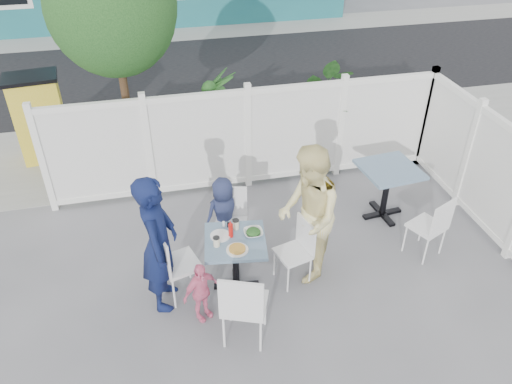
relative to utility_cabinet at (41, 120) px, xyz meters
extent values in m
plane|color=slate|center=(3.04, -4.00, -0.70)|extent=(80.00, 80.00, 0.00)
cube|color=gray|center=(3.04, -0.20, -0.70)|extent=(24.00, 2.60, 0.01)
cube|color=black|center=(3.04, 3.50, -0.70)|extent=(24.00, 5.00, 0.01)
cube|color=gray|center=(3.04, 6.60, -0.70)|extent=(24.00, 1.60, 0.01)
cube|color=white|center=(3.14, -1.60, 0.12)|extent=(5.80, 0.04, 1.40)
cube|color=white|center=(3.14, -1.60, 0.86)|extent=(5.86, 0.08, 0.08)
cube|color=white|center=(3.14, -1.60, -0.64)|extent=(5.86, 0.08, 0.12)
cube|color=white|center=(6.04, -3.40, 0.12)|extent=(0.04, 3.60, 1.40)
cube|color=white|center=(6.04, -3.40, 0.86)|extent=(0.08, 3.66, 0.08)
cube|color=white|center=(6.04, -3.40, -0.64)|extent=(0.08, 3.66, 0.12)
cylinder|color=#382316|center=(1.44, -0.70, 0.50)|extent=(0.12, 0.12, 2.40)
ellipsoid|color=#173C17|center=(1.44, -0.70, 1.90)|extent=(1.80, 1.62, 1.98)
cube|color=gold|center=(0.00, 0.00, 0.00)|extent=(0.81, 0.62, 1.40)
imported|color=#173C17|center=(2.75, -0.90, 0.11)|extent=(1.02, 1.02, 1.62)
imported|color=#173C17|center=(4.36, -1.00, 0.04)|extent=(1.18, 1.36, 1.49)
cube|color=slate|center=(2.52, -3.75, 0.01)|extent=(0.78, 0.78, 0.04)
cylinder|color=black|center=(2.52, -3.75, -0.35)|extent=(0.08, 0.08, 0.67)
cube|color=black|center=(2.52, -3.75, -0.68)|extent=(0.55, 0.15, 0.04)
cube|color=black|center=(2.52, -3.75, -0.68)|extent=(0.15, 0.55, 0.04)
cube|color=slate|center=(4.85, -2.81, 0.07)|extent=(0.82, 0.82, 0.04)
cylinder|color=black|center=(4.85, -2.81, -0.31)|extent=(0.09, 0.09, 0.73)
cube|color=black|center=(4.85, -2.81, -0.68)|extent=(0.60, 0.14, 0.04)
cube|color=black|center=(4.85, -2.81, -0.68)|extent=(0.14, 0.60, 0.04)
cube|color=white|center=(1.89, -3.70, -0.24)|extent=(0.51, 0.53, 0.04)
cube|color=white|center=(1.70, -3.75, 0.01)|extent=(0.15, 0.42, 0.46)
cylinder|color=white|center=(2.00, -3.47, -0.47)|extent=(0.02, 0.02, 0.46)
cylinder|color=white|center=(2.10, -3.82, -0.47)|extent=(0.02, 0.02, 0.46)
cylinder|color=white|center=(1.67, -3.57, -0.47)|extent=(0.02, 0.02, 0.46)
cylinder|color=white|center=(1.77, -3.92, -0.47)|extent=(0.02, 0.02, 0.46)
cube|color=white|center=(3.20, -3.77, -0.29)|extent=(0.45, 0.46, 0.04)
cube|color=white|center=(3.37, -3.73, -0.07)|extent=(0.13, 0.37, 0.41)
cylinder|color=white|center=(3.10, -3.97, -0.50)|extent=(0.02, 0.02, 0.41)
cylinder|color=white|center=(3.01, -3.65, -0.50)|extent=(0.02, 0.02, 0.41)
cylinder|color=white|center=(3.39, -3.89, -0.50)|extent=(0.02, 0.02, 0.41)
cylinder|color=white|center=(3.31, -3.57, -0.50)|extent=(0.02, 0.02, 0.41)
cube|color=white|center=(2.59, -3.09, -0.27)|extent=(0.48, 0.47, 0.04)
cube|color=white|center=(2.64, -2.91, -0.03)|extent=(0.39, 0.13, 0.43)
cylinder|color=white|center=(2.71, -3.29, -0.49)|extent=(0.02, 0.02, 0.43)
cylinder|color=white|center=(2.38, -3.20, -0.49)|extent=(0.02, 0.02, 0.43)
cylinder|color=white|center=(2.80, -2.97, -0.49)|extent=(0.02, 0.02, 0.43)
cylinder|color=white|center=(2.46, -2.88, -0.49)|extent=(0.02, 0.02, 0.43)
cube|color=white|center=(2.47, -4.49, -0.22)|extent=(0.57, 0.56, 0.04)
cube|color=white|center=(2.40, -4.68, 0.05)|extent=(0.43, 0.19, 0.48)
cylinder|color=white|center=(2.36, -4.25, -0.46)|extent=(0.03, 0.03, 0.48)
cylinder|color=white|center=(2.72, -4.39, -0.46)|extent=(0.03, 0.03, 0.48)
cylinder|color=white|center=(2.23, -4.59, -0.46)|extent=(0.03, 0.03, 0.48)
cylinder|color=white|center=(2.59, -4.73, -0.46)|extent=(0.03, 0.03, 0.48)
cube|color=white|center=(4.99, -3.68, -0.27)|extent=(0.52, 0.51, 0.04)
cube|color=white|center=(5.07, -3.84, -0.03)|extent=(0.38, 0.19, 0.43)
cylinder|color=white|center=(4.77, -3.60, -0.48)|extent=(0.02, 0.02, 0.43)
cylinder|color=white|center=(5.08, -3.46, -0.48)|extent=(0.02, 0.02, 0.43)
cylinder|color=white|center=(4.90, -3.90, -0.48)|extent=(0.02, 0.02, 0.43)
cylinder|color=white|center=(5.22, -3.75, -0.48)|extent=(0.02, 0.02, 0.43)
imported|color=#0E1740|center=(1.68, -3.76, 0.14)|extent=(0.51, 0.68, 1.69)
imported|color=#F2D751|center=(3.40, -3.67, 0.17)|extent=(0.79, 0.94, 1.74)
imported|color=#21284B|center=(2.52, -2.95, -0.19)|extent=(0.58, 0.46, 1.03)
imported|color=pink|center=(2.06, -4.12, -0.31)|extent=(0.49, 0.39, 0.77)
cylinder|color=white|center=(2.51, -3.93, 0.03)|extent=(0.25, 0.25, 0.02)
cylinder|color=white|center=(2.37, -3.64, 0.03)|extent=(0.23, 0.23, 0.02)
imported|color=white|center=(2.74, -3.70, 0.05)|extent=(0.22, 0.22, 0.05)
cylinder|color=beige|center=(2.30, -3.80, 0.08)|extent=(0.07, 0.07, 0.11)
cylinder|color=beige|center=(2.57, -3.54, 0.08)|extent=(0.07, 0.07, 0.11)
cylinder|color=red|center=(2.49, -3.67, 0.11)|extent=(0.05, 0.05, 0.17)
cylinder|color=white|center=(2.44, -3.48, 0.06)|extent=(0.03, 0.03, 0.07)
cylinder|color=black|center=(2.49, -3.50, 0.06)|extent=(0.03, 0.03, 0.06)
camera|label=1|loc=(1.78, -8.01, 3.65)|focal=35.00mm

